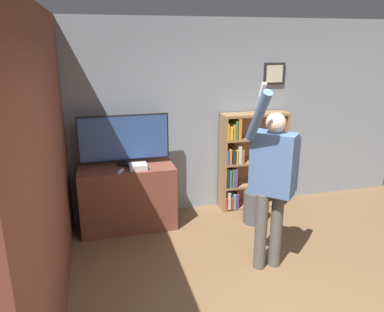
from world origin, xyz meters
TOP-DOWN VIEW (x-y plane):
  - wall_back at (0.00, 2.72)m, footprint 6.10×0.09m
  - wall_side_brick at (-2.08, 1.35)m, footprint 0.06×4.29m
  - tv_ledge at (-1.32, 2.33)m, footprint 1.22×0.54m
  - television at (-1.32, 2.43)m, footprint 1.15×0.22m
  - game_console at (-1.18, 2.22)m, footprint 0.22×0.20m
  - remote_loose at (-1.41, 2.15)m, footprint 0.09×0.14m
  - bookshelf at (0.43, 2.54)m, footprint 0.97×0.28m
  - person at (0.06, 1.00)m, footprint 0.58×0.56m
  - waste_bin at (0.35, 2.03)m, footprint 0.29×0.29m

SIDE VIEW (x-z plane):
  - waste_bin at x=0.35m, z-range 0.00..0.44m
  - tv_ledge at x=-1.32m, z-range 0.00..0.85m
  - bookshelf at x=0.43m, z-range -0.01..1.41m
  - remote_loose at x=-1.41m, z-range 0.85..0.87m
  - game_console at x=-1.18m, z-range 0.85..0.91m
  - person at x=0.06m, z-range 0.03..2.07m
  - television at x=-1.32m, z-range 0.86..1.52m
  - wall_side_brick at x=-2.08m, z-range 0.00..2.70m
  - wall_back at x=0.00m, z-range 0.00..2.70m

